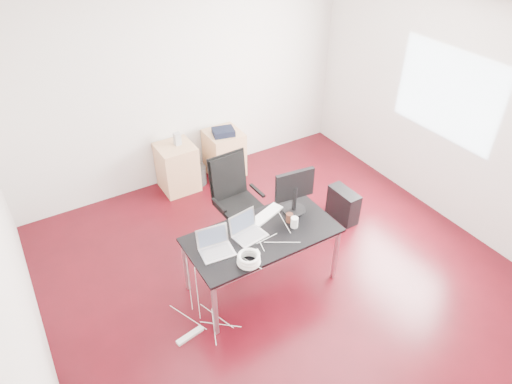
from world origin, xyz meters
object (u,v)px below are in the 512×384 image
filing_cabinet_left (177,167)px  pc_tower (343,205)px  desk (262,238)px  filing_cabinet_right (224,153)px  office_chair (235,195)px

filing_cabinet_left → pc_tower: 2.38m
desk → filing_cabinet_right: (0.70, 2.21, -0.33)m
desk → filing_cabinet_right: desk is taller
desk → filing_cabinet_left: desk is taller
desk → filing_cabinet_right: size_ratio=2.29×
office_chair → filing_cabinet_left: 1.35m
desk → filing_cabinet_left: (-0.05, 2.21, -0.33)m
office_chair → pc_tower: 1.49m
desk → office_chair: 0.92m
desk → filing_cabinet_right: bearing=72.3°
desk → filing_cabinet_left: bearing=91.4°
desk → office_chair: size_ratio=1.48×
office_chair → desk: bearing=-102.7°
filing_cabinet_right → pc_tower: (0.83, -1.78, -0.13)m
desk → filing_cabinet_left: 2.23m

